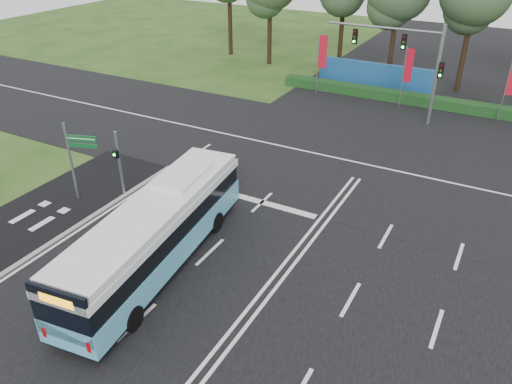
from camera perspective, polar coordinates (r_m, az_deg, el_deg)
ground at (r=21.35m, az=2.26°, el=-9.45°), size 120.00×120.00×0.00m
road_main at (r=21.34m, az=2.26°, el=-9.41°), size 20.00×120.00×0.04m
road_cross at (r=30.97m, az=12.24°, el=3.12°), size 120.00×14.00×0.05m
bike_path at (r=26.65m, az=-25.84°, el=-3.98°), size 5.00×18.00×0.06m
kerb_strip at (r=24.91m, az=-22.47°, el=-5.49°), size 0.25×18.00×0.12m
city_bus at (r=21.30m, az=-11.29°, el=-4.62°), size 3.74×11.75×3.31m
pedestrian_signal at (r=26.93m, az=-15.40°, el=3.32°), size 0.34×0.43×3.71m
street_sign at (r=26.94m, az=-19.91°, el=4.16°), size 1.61×0.59×4.31m
banner_flag_left at (r=42.29m, az=7.48°, el=15.20°), size 0.71×0.24×4.93m
banner_flag_mid at (r=40.26m, az=16.88°, el=13.30°), size 0.68×0.20×4.70m
banner_flag_right at (r=39.95m, az=27.12°, el=11.13°), size 0.66×0.22×4.58m
traffic_light_gantry at (r=37.22m, az=17.43°, el=14.54°), size 8.41×0.28×7.00m
hedge at (r=42.20m, az=17.53°, el=10.10°), size 22.00×1.20×0.80m
blue_hoarding at (r=45.17m, az=13.38°, el=12.82°), size 10.00×0.30×2.20m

